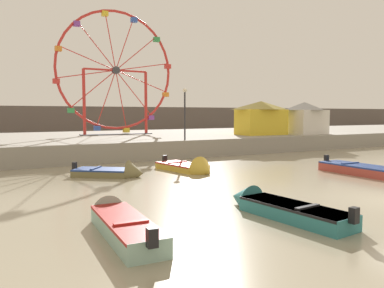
{
  "coord_description": "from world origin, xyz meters",
  "views": [
    {
      "loc": [
        -13.98,
        -8.53,
        3.35
      ],
      "look_at": [
        -3.55,
        10.73,
        1.6
      ],
      "focal_mm": 35.55,
      "sensor_mm": 36.0,
      "label": 1
    }
  ],
  "objects": [
    {
      "name": "quay_promenade",
      "position": [
        0.0,
        25.98,
        0.68
      ],
      "size": [
        110.0,
        19.17,
        1.35
      ],
      "primitive_type": "cube",
      "color": "gray",
      "rests_on": "ground_plane"
    },
    {
      "name": "ferris_wheel_red_frame",
      "position": [
        -3.04,
        26.85,
        7.23
      ],
      "size": [
        11.37,
        1.2,
        11.69
      ],
      "color": "red",
      "rests_on": "quay_promenade"
    },
    {
      "name": "motorboat_olive_wood",
      "position": [
        -7.98,
        11.07,
        0.22
      ],
      "size": [
        3.84,
        3.37,
        1.38
      ],
      "rotation": [
        0.0,
        0.0,
        5.64
      ],
      "color": "olive",
      "rests_on": "ground_plane"
    },
    {
      "name": "motorboat_seafoam",
      "position": [
        -10.74,
        1.92,
        0.28
      ],
      "size": [
        1.28,
        5.25,
        1.1
      ],
      "rotation": [
        0.0,
        0.0,
        1.53
      ],
      "color": "#93BCAD",
      "rests_on": "ground_plane"
    },
    {
      "name": "carnival_booth_white_ticket",
      "position": [
        13.79,
        19.36,
        2.99
      ],
      "size": [
        4.14,
        3.66,
        3.14
      ],
      "rotation": [
        0.0,
        0.0,
        0.04
      ],
      "color": "silver",
      "rests_on": "quay_promenade"
    },
    {
      "name": "motorboat_teal_painted",
      "position": [
        -5.61,
        1.09,
        0.27
      ],
      "size": [
        1.71,
        5.13,
        1.14
      ],
      "rotation": [
        0.0,
        0.0,
        1.68
      ],
      "color": "teal",
      "rests_on": "ground_plane"
    },
    {
      "name": "motorboat_mustard_yellow",
      "position": [
        -3.67,
        10.59,
        0.22
      ],
      "size": [
        2.32,
        4.43,
        1.5
      ],
      "rotation": [
        0.0,
        0.0,
        4.91
      ],
      "color": "gold",
      "rests_on": "ground_plane"
    },
    {
      "name": "carnival_booth_yellow_awning",
      "position": [
        8.97,
        20.1,
        3.01
      ],
      "size": [
        4.91,
        3.09,
        3.18
      ],
      "rotation": [
        0.0,
        0.0,
        -0.04
      ],
      "color": "yellow",
      "rests_on": "quay_promenade"
    },
    {
      "name": "promenade_lamp_near",
      "position": [
        -0.77,
        17.03,
        3.91
      ],
      "size": [
        0.32,
        0.32,
        3.92
      ],
      "color": "#2D2D33",
      "rests_on": "quay_promenade"
    },
    {
      "name": "motorboat_faded_red",
      "position": [
        4.17,
        4.45,
        0.28
      ],
      "size": [
        1.61,
        5.68,
        1.49
      ],
      "rotation": [
        0.0,
        0.0,
        4.72
      ],
      "color": "#B24238",
      "rests_on": "ground_plane"
    },
    {
      "name": "distant_town_skyline",
      "position": [
        0.0,
        48.61,
        2.2
      ],
      "size": [
        140.0,
        3.0,
        4.4
      ],
      "primitive_type": "cube",
      "color": "#564C47",
      "rests_on": "ground_plane"
    }
  ]
}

